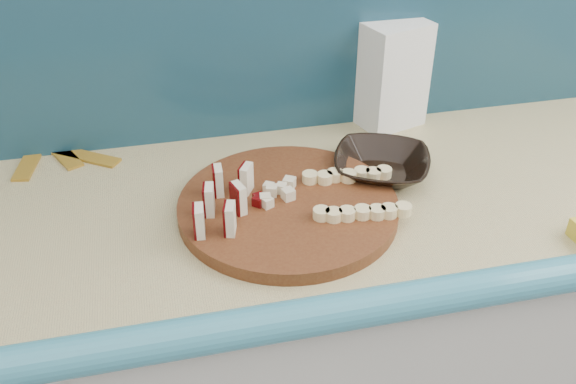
{
  "coord_description": "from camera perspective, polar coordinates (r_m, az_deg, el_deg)",
  "views": [
    {
      "loc": [
        0.07,
        0.54,
        1.59
      ],
      "look_at": [
        0.28,
        1.47,
        0.95
      ],
      "focal_mm": 40.0,
      "sensor_mm": 36.0,
      "label": 1
    }
  ],
  "objects": [
    {
      "name": "cutting_board",
      "position": [
        1.16,
        -0.0,
        -1.33
      ],
      "size": [
        0.44,
        0.44,
        0.02
      ],
      "primitive_type": "cylinder",
      "rotation": [
        0.0,
        0.0,
        -0.11
      ],
      "color": "#4D2210",
      "rests_on": "kitchen_counter"
    },
    {
      "name": "banana_peel",
      "position": [
        1.41,
        -19.7,
        3.03
      ],
      "size": [
        0.21,
        0.18,
        0.01
      ],
      "rotation": [
        0.0,
        0.0,
        0.27
      ],
      "color": "gold",
      "rests_on": "kitchen_counter"
    },
    {
      "name": "kitchen_counter",
      "position": [
        1.49,
        -7.28,
        -16.31
      ],
      "size": [
        2.2,
        0.63,
        0.91
      ],
      "color": "beige",
      "rests_on": "ground"
    },
    {
      "name": "backsplash",
      "position": [
        1.32,
        -11.07,
        14.18
      ],
      "size": [
        2.2,
        0.02,
        0.5
      ],
      "primitive_type": "cube",
      "color": "teal",
      "rests_on": "kitchen_counter"
    },
    {
      "name": "apple_wedges",
      "position": [
        1.12,
        -5.76,
        -0.62
      ],
      "size": [
        0.12,
        0.16,
        0.05
      ],
      "color": "#F3E5C2",
      "rests_on": "cutting_board"
    },
    {
      "name": "brown_bowl",
      "position": [
        1.27,
        8.31,
        2.34
      ],
      "size": [
        0.25,
        0.25,
        0.05
      ],
      "primitive_type": "imported",
      "rotation": [
        0.0,
        0.0,
        -0.41
      ],
      "color": "black",
      "rests_on": "kitchen_counter"
    },
    {
      "name": "flour_bag",
      "position": [
        1.44,
        9.28,
        10.25
      ],
      "size": [
        0.16,
        0.13,
        0.23
      ],
      "primitive_type": "cube",
      "rotation": [
        0.0,
        0.0,
        0.31
      ],
      "color": "white",
      "rests_on": "kitchen_counter"
    },
    {
      "name": "banana_slices",
      "position": [
        1.17,
        5.95,
        -0.07
      ],
      "size": [
        0.19,
        0.16,
        0.02
      ],
      "color": "#F9DE98",
      "rests_on": "cutting_board"
    },
    {
      "name": "apple_chunks",
      "position": [
        1.15,
        -1.2,
        -0.52
      ],
      "size": [
        0.06,
        0.06,
        0.02
      ],
      "color": "beige",
      "rests_on": "cutting_board"
    }
  ]
}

